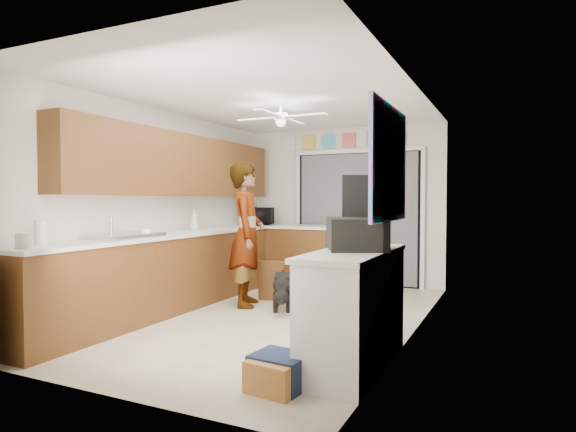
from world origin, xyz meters
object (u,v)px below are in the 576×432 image
(cup, at_px, (146,233))
(man, at_px, (247,235))
(microwave, at_px, (261,216))
(suitcase, at_px, (356,233))
(dog, at_px, (282,290))
(paper_towel_roll, at_px, (40,233))
(cardboard_box, at_px, (274,376))
(navy_crate, at_px, (280,371))
(soap_bottle, at_px, (194,220))

(cup, relative_size, man, 0.06)
(microwave, height_order, suitcase, microwave)
(microwave, relative_size, dog, 0.81)
(paper_towel_roll, relative_size, cardboard_box, 0.62)
(paper_towel_roll, distance_m, cardboard_box, 2.55)
(suitcase, bearing_deg, cup, 149.78)
(navy_crate, bearing_deg, soap_bottle, 136.73)
(microwave, xyz_separation_m, suitcase, (2.55, -3.05, -0.01))
(microwave, xyz_separation_m, paper_towel_roll, (-0.14, -3.93, -0.03))
(soap_bottle, bearing_deg, navy_crate, -43.27)
(suitcase, relative_size, man, 0.34)
(cardboard_box, distance_m, dog, 2.53)
(microwave, bearing_deg, navy_crate, -165.49)
(paper_towel_roll, bearing_deg, soap_bottle, 91.25)
(microwave, height_order, soap_bottle, same)
(suitcase, bearing_deg, cardboard_box, -134.50)
(cardboard_box, bearing_deg, man, 124.01)
(navy_crate, bearing_deg, microwave, 120.23)
(cup, xyz_separation_m, man, (0.58, 1.19, -0.08))
(paper_towel_roll, relative_size, suitcase, 0.36)
(soap_bottle, relative_size, suitcase, 0.46)
(paper_towel_roll, bearing_deg, navy_crate, 2.42)
(cup, distance_m, navy_crate, 2.53)
(cup, xyz_separation_m, navy_crate, (2.15, -1.02, -0.87))
(cup, xyz_separation_m, cardboard_box, (2.15, -1.13, -0.87))
(navy_crate, xyz_separation_m, man, (-1.56, 2.21, 0.79))
(microwave, height_order, cardboard_box, microwave)
(paper_towel_roll, bearing_deg, microwave, 87.93)
(cup, relative_size, paper_towel_roll, 0.50)
(soap_bottle, relative_size, dog, 0.45)
(paper_towel_roll, relative_size, navy_crate, 0.57)
(paper_towel_roll, xyz_separation_m, man, (0.81, 2.32, -0.15))
(cup, bearing_deg, soap_bottle, 102.59)
(suitcase, bearing_deg, microwave, 105.32)
(cup, bearing_deg, cardboard_box, -27.71)
(suitcase, xyz_separation_m, navy_crate, (-0.32, -0.78, -0.95))
(cardboard_box, bearing_deg, paper_towel_roll, 179.93)
(man, bearing_deg, soap_bottle, 62.04)
(cardboard_box, height_order, navy_crate, navy_crate)
(paper_towel_roll, xyz_separation_m, dog, (1.33, 2.29, -0.81))
(navy_crate, bearing_deg, suitcase, 67.71)
(soap_bottle, relative_size, paper_towel_roll, 1.25)
(cup, distance_m, man, 1.33)
(soap_bottle, distance_m, dog, 1.61)
(microwave, distance_m, dog, 2.19)
(microwave, xyz_separation_m, cup, (0.09, -2.81, -0.10))
(paper_towel_roll, bearing_deg, dog, 59.93)
(cup, height_order, suitcase, suitcase)
(paper_towel_roll, relative_size, man, 0.12)
(soap_bottle, height_order, cup, soap_bottle)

